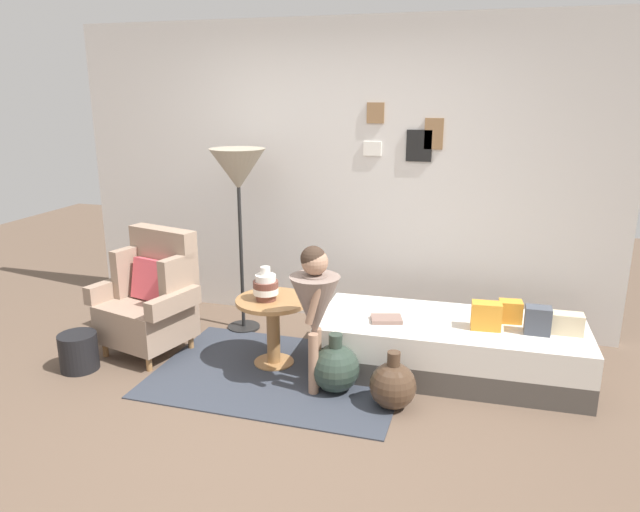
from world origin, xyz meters
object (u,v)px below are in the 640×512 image
(demijohn_near, at_px, (335,368))
(demijohn_far, at_px, (393,385))
(armchair, at_px, (152,298))
(floor_lamp, at_px, (238,174))
(book_on_daybed, at_px, (386,319))
(daybed, at_px, (450,347))
(magazine_basket, at_px, (79,352))
(side_table, at_px, (273,318))
(vase_striped, at_px, (266,286))
(person_child, at_px, (315,301))

(demijohn_near, xyz_separation_m, demijohn_far, (0.42, -0.11, -0.01))
(armchair, xyz_separation_m, floor_lamp, (0.50, 0.61, 0.91))
(floor_lamp, relative_size, book_on_daybed, 7.10)
(floor_lamp, bearing_deg, daybed, -10.71)
(armchair, bearing_deg, magazine_basket, -126.93)
(daybed, xyz_separation_m, side_table, (-1.29, -0.24, 0.18))
(book_on_daybed, distance_m, demijohn_near, 0.53)
(armchair, distance_m, side_table, 1.01)
(vase_striped, xyz_separation_m, magazine_basket, (-1.32, -0.47, -0.49))
(person_child, height_order, demijohn_far, person_child)
(armchair, height_order, magazine_basket, armchair)
(daybed, distance_m, person_child, 1.13)
(side_table, distance_m, vase_striped, 0.26)
(side_table, xyz_separation_m, vase_striped, (-0.04, -0.03, 0.25))
(side_table, height_order, magazine_basket, side_table)
(book_on_daybed, distance_m, demijohn_far, 0.58)
(floor_lamp, height_order, magazine_basket, floor_lamp)
(daybed, relative_size, demijohn_far, 4.88)
(daybed, height_order, demijohn_far, daybed)
(side_table, bearing_deg, floor_lamp, 130.96)
(armchair, xyz_separation_m, demijohn_far, (1.98, -0.35, -0.28))
(floor_lamp, xyz_separation_m, demijohn_near, (1.06, -0.85, -1.18))
(person_child, xyz_separation_m, book_on_daybed, (0.41, 0.42, -0.24))
(person_child, height_order, magazine_basket, person_child)
(floor_lamp, xyz_separation_m, magazine_basket, (-0.86, -1.08, -1.21))
(book_on_daybed, relative_size, demijohn_far, 0.56)
(armchair, height_order, demijohn_far, armchair)
(side_table, height_order, book_on_daybed, side_table)
(person_child, height_order, book_on_daybed, person_child)
(armchair, height_order, floor_lamp, floor_lamp)
(daybed, relative_size, person_child, 1.85)
(vase_striped, height_order, demijohn_far, vase_striped)
(daybed, bearing_deg, person_child, -147.60)
(demijohn_near, height_order, demijohn_far, demijohn_near)
(armchair, xyz_separation_m, vase_striped, (0.97, -0.00, 0.19))
(demijohn_far, bearing_deg, side_table, 158.75)
(side_table, xyz_separation_m, demijohn_near, (0.56, -0.27, -0.20))
(vase_striped, bearing_deg, side_table, 39.33)
(daybed, distance_m, book_on_daybed, 0.52)
(side_table, bearing_deg, book_on_daybed, 7.94)
(vase_striped, xyz_separation_m, person_child, (0.46, -0.28, 0.03))
(book_on_daybed, height_order, demijohn_near, book_on_daybed)
(armchair, height_order, demijohn_near, armchair)
(vase_striped, distance_m, demijohn_far, 1.17)
(armchair, bearing_deg, demijohn_near, -8.78)
(daybed, relative_size, magazine_basket, 6.87)
(vase_striped, height_order, magazine_basket, vase_striped)
(armchair, height_order, side_table, armchair)
(magazine_basket, bearing_deg, floor_lamp, 51.62)
(vase_striped, xyz_separation_m, demijohn_far, (1.02, -0.35, -0.47))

